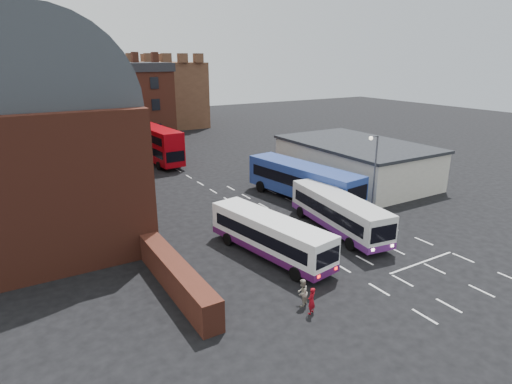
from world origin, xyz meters
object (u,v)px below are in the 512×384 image
pedestrian_red (311,301)px  pedestrian_beige (302,293)px  street_lamp (374,168)px  bus_white_inbound (339,211)px  bus_blue (303,180)px  bus_white_outbound (270,234)px  bus_red_double (156,144)px

pedestrian_red → pedestrian_beige: (0.04, 0.86, 0.03)m
street_lamp → pedestrian_red: (-13.30, -8.88, -3.49)m
bus_white_inbound → pedestrian_beige: size_ratio=6.82×
bus_blue → pedestrian_beige: bus_blue is taller
pedestrian_beige → bus_white_inbound: bearing=-172.8°
bus_white_outbound → pedestrian_red: bearing=-114.6°
pedestrian_beige → pedestrian_red: bearing=56.0°
street_lamp → bus_white_outbound: bearing=-170.4°
bus_white_inbound → bus_red_double: bus_red_double is taller
street_lamp → pedestrian_red: bearing=-146.3°
bus_white_inbound → pedestrian_beige: bus_white_inbound is taller
bus_red_double → street_lamp: size_ratio=1.64×
bus_red_double → bus_blue: bearing=104.0°
bus_white_outbound → bus_red_double: size_ratio=0.90×
street_lamp → pedestrian_beige: size_ratio=4.49×
bus_white_inbound → pedestrian_red: size_ratio=7.09×
bus_white_outbound → street_lamp: street_lamp is taller
bus_blue → street_lamp: 7.18m
bus_white_outbound → street_lamp: 11.88m
bus_red_double → street_lamp: bearing=104.6°
bus_blue → street_lamp: (2.37, -6.41, 2.22)m
bus_white_outbound → bus_red_double: (2.22, 30.05, 0.80)m
bus_blue → bus_red_double: (-6.84, 21.71, 0.40)m
bus_blue → pedestrian_beige: bearing=45.2°
pedestrian_red → street_lamp: bearing=-170.1°
bus_blue → pedestrian_red: size_ratio=8.54×
bus_red_double → street_lamp: 29.65m
bus_white_inbound → street_lamp: (4.52, 1.00, 2.56)m
bus_white_inbound → pedestrian_red: bearing=49.3°
bus_white_outbound → bus_blue: 12.32m
bus_white_inbound → pedestrian_beige: bearing=46.1°
bus_blue → street_lamp: bearing=102.5°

